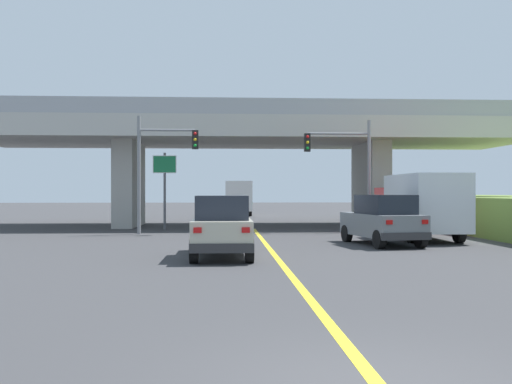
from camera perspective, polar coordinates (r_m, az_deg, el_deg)
ground at (r=36.86m, az=-0.47°, el=-3.31°), size 160.00×160.00×0.00m
overpass_bridge at (r=36.94m, az=-0.47°, el=5.02°), size 33.82×9.36×7.33m
lane_divider_stripe at (r=20.16m, az=1.75°, el=-6.07°), size 0.20×27.47×0.01m
suv_lead at (r=19.26m, az=-3.33°, el=-3.33°), size 1.92×4.78×2.02m
suv_crossing at (r=24.07m, az=12.25°, el=-2.67°), size 2.62×4.68×2.02m
box_truck at (r=27.40m, az=15.66°, el=-1.22°), size 2.33×7.00×2.90m
traffic_signal_nearside at (r=31.46m, az=8.92°, el=3.02°), size 3.57×0.36×5.95m
traffic_signal_farside at (r=30.02m, az=-9.49°, el=3.15°), size 3.09×0.36×5.98m
highway_sign at (r=33.53m, az=-8.89°, el=1.72°), size 1.33×0.17×4.36m
semi_truck_distant at (r=53.45m, az=-1.75°, el=-0.54°), size 2.33×7.20×3.08m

